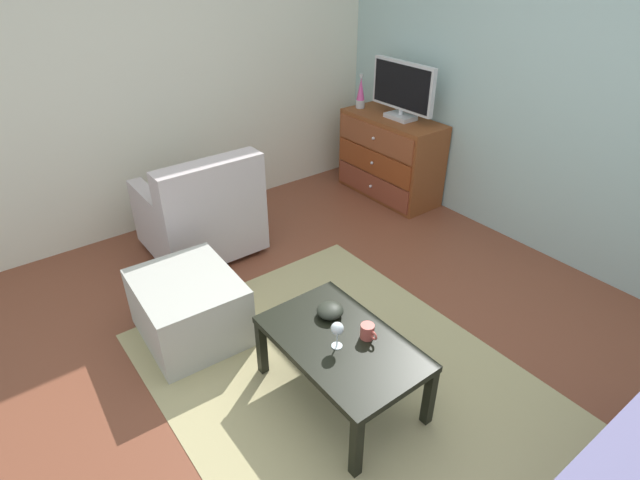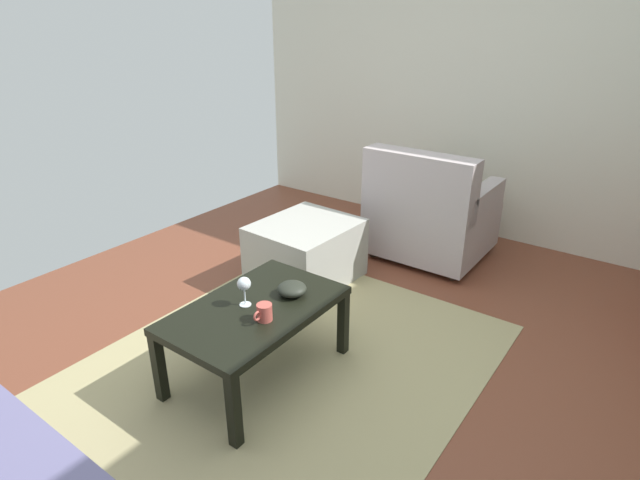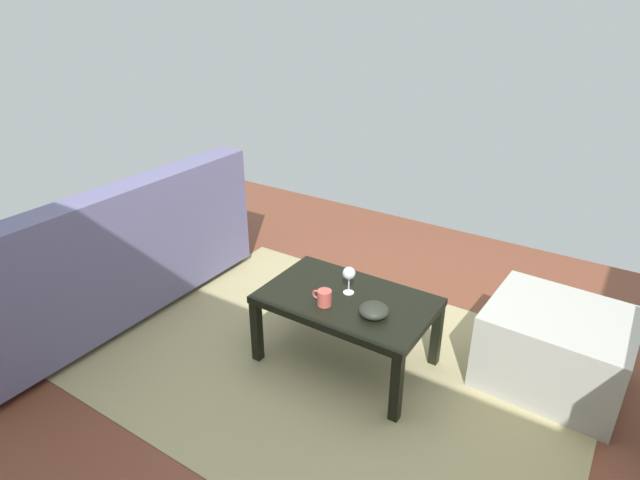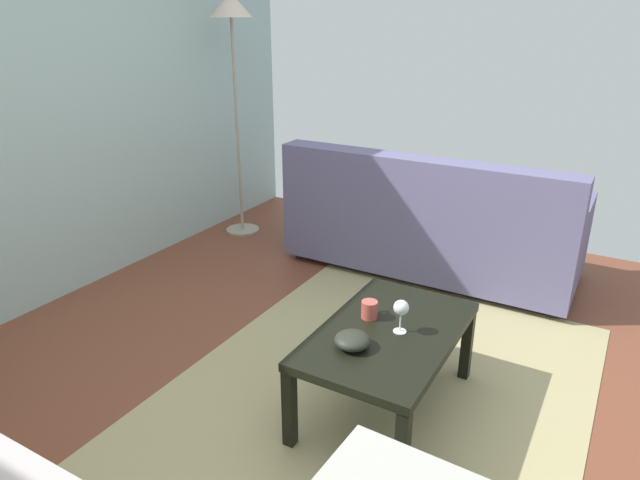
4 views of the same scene
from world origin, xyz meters
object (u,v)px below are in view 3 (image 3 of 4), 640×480
object	(u,v)px
coffee_table	(347,306)
bowl_decorative	(374,310)
wine_glass	(349,274)
couch_large	(102,262)
mug	(324,298)
ottoman	(555,348)

from	to	relation	value
coffee_table	bowl_decorative	distance (m)	0.23
wine_glass	couch_large	xyz separation A→B (m)	(1.58, 0.42, -0.20)
mug	ottoman	world-z (taller)	mug
wine_glass	bowl_decorative	bearing A→B (deg)	149.98
coffee_table	couch_large	bearing A→B (deg)	13.11
ottoman	coffee_table	bearing A→B (deg)	24.12
coffee_table	mug	size ratio (longest dim) A/B	8.04
coffee_table	wine_glass	distance (m)	0.18
couch_large	wine_glass	bearing A→B (deg)	-165.08
couch_large	ottoman	bearing A→B (deg)	-162.46
wine_glass	bowl_decorative	distance (m)	0.27
coffee_table	bowl_decorative	xyz separation A→B (m)	(-0.20, 0.08, 0.09)
couch_large	bowl_decorative	bearing A→B (deg)	-170.74
mug	couch_large	size ratio (longest dim) A/B	0.06
wine_glass	ottoman	size ratio (longest dim) A/B	0.22
wine_glass	bowl_decorative	size ratio (longest dim) A/B	1.02
couch_large	ottoman	xyz separation A→B (m)	(-2.60, -0.82, -0.12)
couch_large	ottoman	size ratio (longest dim) A/B	2.87
wine_glass	mug	size ratio (longest dim) A/B	1.38
mug	ottoman	size ratio (longest dim) A/B	0.16
wine_glass	bowl_decorative	xyz separation A→B (m)	(-0.22, 0.13, -0.08)
wine_glass	couch_large	distance (m)	1.64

